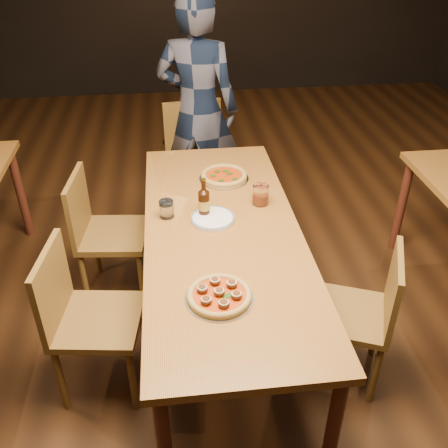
{
  "coord_description": "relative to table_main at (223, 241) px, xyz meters",
  "views": [
    {
      "loc": [
        -0.24,
        -2.11,
        2.18
      ],
      "look_at": [
        0.0,
        -0.05,
        0.82
      ],
      "focal_mm": 40.0,
      "sensor_mm": 36.0,
      "label": 1
    }
  ],
  "objects": [
    {
      "name": "chair_end",
      "position": [
        -0.03,
        1.31,
        -0.2
      ],
      "size": [
        0.51,
        0.51,
        0.95
      ],
      "primitive_type": null,
      "rotation": [
        0.0,
        0.0,
        0.15
      ],
      "color": "brown",
      "rests_on": "ground"
    },
    {
      "name": "pizza_meatball",
      "position": [
        -0.08,
        -0.52,
        0.09
      ],
      "size": [
        0.29,
        0.29,
        0.05
      ],
      "rotation": [
        0.0,
        0.0,
        0.4
      ],
      "color": "#B7B7BF",
      "rests_on": "table_main"
    },
    {
      "name": "ground",
      "position": [
        0.0,
        0.0,
        -0.68
      ],
      "size": [
        9.0,
        9.0,
        0.0
      ],
      "primitive_type": "plane",
      "color": "black"
    },
    {
      "name": "water_glass",
      "position": [
        -0.28,
        0.16,
        0.12
      ],
      "size": [
        0.08,
        0.08,
        0.1
      ],
      "primitive_type": "cylinder",
      "color": "white",
      "rests_on": "table_main"
    },
    {
      "name": "plate_stack",
      "position": [
        -0.04,
        0.1,
        0.08
      ],
      "size": [
        0.23,
        0.23,
        0.02
      ],
      "primitive_type": "cylinder",
      "color": "white",
      "rests_on": "table_main"
    },
    {
      "name": "chair_main_sw",
      "position": [
        -0.63,
        0.5,
        -0.24
      ],
      "size": [
        0.45,
        0.45,
        0.87
      ],
      "primitive_type": null,
      "rotation": [
        0.0,
        0.0,
        1.47
      ],
      "color": "brown",
      "rests_on": "ground"
    },
    {
      "name": "chair_main_e",
      "position": [
        0.61,
        -0.33,
        -0.26
      ],
      "size": [
        0.51,
        0.51,
        0.83
      ],
      "primitive_type": null,
      "rotation": [
        0.0,
        0.0,
        -1.96
      ],
      "color": "brown",
      "rests_on": "ground"
    },
    {
      "name": "pizza_margherita",
      "position": [
        0.07,
        0.56,
        0.09
      ],
      "size": [
        0.3,
        0.3,
        0.04
      ],
      "rotation": [
        0.0,
        0.0,
        0.19
      ],
      "color": "#B7B7BF",
      "rests_on": "table_main"
    },
    {
      "name": "diner",
      "position": [
        -0.02,
        1.49,
        0.17
      ],
      "size": [
        0.72,
        0.58,
        1.7
      ],
      "primitive_type": "imported",
      "rotation": [
        0.0,
        0.0,
        2.82
      ],
      "color": "black",
      "rests_on": "ground"
    },
    {
      "name": "chair_main_nw",
      "position": [
        -0.65,
        -0.26,
        -0.24
      ],
      "size": [
        0.46,
        0.46,
        0.88
      ],
      "primitive_type": null,
      "rotation": [
        0.0,
        0.0,
        1.44
      ],
      "color": "brown",
      "rests_on": "ground"
    },
    {
      "name": "table_main",
      "position": [
        0.0,
        0.0,
        0.0
      ],
      "size": [
        0.8,
        2.0,
        0.75
      ],
      "color": "brown",
      "rests_on": "ground"
    },
    {
      "name": "amber_glass",
      "position": [
        0.24,
        0.24,
        0.13
      ],
      "size": [
        0.09,
        0.09,
        0.11
      ],
      "primitive_type": "cylinder",
      "color": "#9F3C12",
      "rests_on": "table_main"
    },
    {
      "name": "beer_bottle",
      "position": [
        -0.08,
        0.15,
        0.15
      ],
      "size": [
        0.06,
        0.06,
        0.22
      ],
      "rotation": [
        0.0,
        0.0,
        -0.17
      ],
      "color": "black",
      "rests_on": "table_main"
    }
  ]
}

